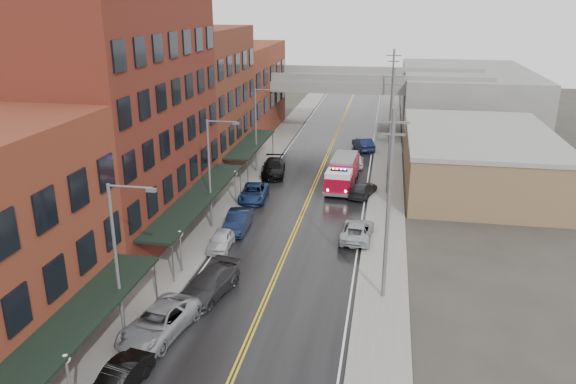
{
  "coord_description": "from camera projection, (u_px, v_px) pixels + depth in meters",
  "views": [
    {
      "loc": [
        6.84,
        -16.71,
        17.77
      ],
      "look_at": [
        -0.73,
        25.47,
        3.0
      ],
      "focal_mm": 35.0,
      "sensor_mm": 36.0,
      "label": 1
    }
  ],
  "objects": [
    {
      "name": "curb_right",
      "position": [
        368.0,
        211.0,
        49.43
      ],
      "size": [
        0.3,
        160.0,
        0.15
      ],
      "primitive_type": "cube",
      "color": "gray",
      "rests_on": "ground"
    },
    {
      "name": "brick_building_c",
      "position": [
        197.0,
        100.0,
        59.95
      ],
      "size": [
        9.0,
        15.0,
        15.0
      ],
      "primitive_type": "cube",
      "color": "#5C2D1B",
      "rests_on": "ground"
    },
    {
      "name": "awning_1",
      "position": [
        198.0,
        197.0,
        44.17
      ],
      "size": [
        2.6,
        18.0,
        3.09
      ],
      "color": "black",
      "rests_on": "ground"
    },
    {
      "name": "overpass",
      "position": [
        339.0,
        88.0,
        78.23
      ],
      "size": [
        40.0,
        10.0,
        7.5
      ],
      "color": "slate",
      "rests_on": "ground"
    },
    {
      "name": "sidewalk_right",
      "position": [
        387.0,
        212.0,
        49.16
      ],
      "size": [
        3.0,
        160.0,
        0.15
      ],
      "primitive_type": "cube",
      "color": "slate",
      "rests_on": "ground"
    },
    {
      "name": "parked_car_left_5",
      "position": [
        238.0,
        221.0,
        45.34
      ],
      "size": [
        1.8,
        4.79,
        1.56
      ],
      "primitive_type": "imported",
      "rotation": [
        0.0,
        0.0,
        0.03
      ],
      "color": "black",
      "rests_on": "ground"
    },
    {
      "name": "parked_car_left_1",
      "position": [
        119.0,
        379.0,
        26.64
      ],
      "size": [
        2.07,
        4.31,
        1.36
      ],
      "primitive_type": "imported",
      "rotation": [
        0.0,
        0.0,
        -0.16
      ],
      "color": "black",
      "rests_on": "ground"
    },
    {
      "name": "right_far_block",
      "position": [
        465.0,
        97.0,
        83.32
      ],
      "size": [
        18.0,
        30.0,
        8.0
      ],
      "primitive_type": "cube",
      "color": "slate",
      "rests_on": "ground"
    },
    {
      "name": "parked_car_left_3",
      "position": [
        209.0,
        284.0,
        35.29
      ],
      "size": [
        3.29,
        5.73,
        1.56
      ],
      "primitive_type": "imported",
      "rotation": [
        0.0,
        0.0,
        -0.21
      ],
      "color": "#29292C",
      "rests_on": "ground"
    },
    {
      "name": "road",
      "position": [
        305.0,
        208.0,
        50.4
      ],
      "size": [
        11.0,
        160.0,
        0.02
      ],
      "primitive_type": "cube",
      "color": "black",
      "rests_on": "ground"
    },
    {
      "name": "parked_car_left_4",
      "position": [
        221.0,
        240.0,
        42.07
      ],
      "size": [
        1.75,
        4.0,
        1.34
      ],
      "primitive_type": "imported",
      "rotation": [
        0.0,
        0.0,
        0.04
      ],
      "color": "silver",
      "rests_on": "ground"
    },
    {
      "name": "parked_car_right_2",
      "position": [
        356.0,
        161.0,
        62.66
      ],
      "size": [
        1.81,
        4.04,
        1.35
      ],
      "primitive_type": "imported",
      "rotation": [
        0.0,
        0.0,
        3.2
      ],
      "color": "silver",
      "rests_on": "ground"
    },
    {
      "name": "utility_pole_2",
      "position": [
        392.0,
        95.0,
        70.41
      ],
      "size": [
        1.8,
        0.24,
        12.0
      ],
      "color": "#59595B",
      "rests_on": "ground"
    },
    {
      "name": "street_lamp_0",
      "position": [
        120.0,
        253.0,
        29.33
      ],
      "size": [
        2.64,
        0.22,
        9.0
      ],
      "color": "#59595B",
      "rests_on": "ground"
    },
    {
      "name": "parked_car_right_1",
      "position": [
        363.0,
        189.0,
        53.27
      ],
      "size": [
        2.99,
        4.95,
        1.34
      ],
      "primitive_type": "imported",
      "rotation": [
        0.0,
        0.0,
        2.89
      ],
      "color": "#242426",
      "rests_on": "ground"
    },
    {
      "name": "globe_lamp_1",
      "position": [
        180.0,
        242.0,
        37.69
      ],
      "size": [
        0.44,
        0.44,
        3.12
      ],
      "color": "#59595B",
      "rests_on": "ground"
    },
    {
      "name": "parked_car_left_6",
      "position": [
        254.0,
        193.0,
        52.14
      ],
      "size": [
        2.71,
        5.26,
        1.42
      ],
      "primitive_type": "imported",
      "rotation": [
        0.0,
        0.0,
        0.07
      ],
      "color": "navy",
      "rests_on": "ground"
    },
    {
      "name": "parked_car_right_0",
      "position": [
        357.0,
        231.0,
        43.64
      ],
      "size": [
        2.62,
        5.23,
        1.42
      ],
      "primitive_type": "imported",
      "rotation": [
        0.0,
        0.0,
        3.09
      ],
      "color": "#9EA1A5",
      "rests_on": "ground"
    },
    {
      "name": "utility_pole_1",
      "position": [
        391.0,
        130.0,
        51.8
      ],
      "size": [
        1.8,
        0.24,
        12.0
      ],
      "color": "#59595B",
      "rests_on": "ground"
    },
    {
      "name": "tan_building",
      "position": [
        478.0,
        160.0,
        56.22
      ],
      "size": [
        14.0,
        22.0,
        5.0
      ],
      "primitive_type": "cube",
      "color": "brown",
      "rests_on": "ground"
    },
    {
      "name": "awning_2",
      "position": [
        251.0,
        144.0,
        60.45
      ],
      "size": [
        2.6,
        13.0,
        3.09
      ],
      "color": "black",
      "rests_on": "ground"
    },
    {
      "name": "globe_lamp_0",
      "position": [
        67.0,
        370.0,
        24.66
      ],
      "size": [
        0.44,
        0.44,
        3.12
      ],
      "color": "#59595B",
      "rests_on": "ground"
    },
    {
      "name": "globe_lamp_2",
      "position": [
        235.0,
        180.0,
        50.72
      ],
      "size": [
        0.44,
        0.44,
        3.12
      ],
      "color": "#59595B",
      "rests_on": "ground"
    },
    {
      "name": "street_lamp_1",
      "position": [
        212.0,
        168.0,
        44.22
      ],
      "size": [
        2.64,
        0.22,
        9.0
      ],
      "color": "#59595B",
      "rests_on": "ground"
    },
    {
      "name": "curb_left",
      "position": [
        244.0,
        203.0,
        51.32
      ],
      "size": [
        0.3,
        160.0,
        0.15
      ],
      "primitive_type": "cube",
      "color": "gray",
      "rests_on": "ground"
    },
    {
      "name": "brick_building_far",
      "position": [
        240.0,
        90.0,
        76.72
      ],
      "size": [
        9.0,
        20.0,
        12.0
      ],
      "primitive_type": "cube",
      "color": "maroon",
      "rests_on": "ground"
    },
    {
      "name": "brick_building_b",
      "position": [
        122.0,
        119.0,
        43.18
      ],
      "size": [
        9.0,
        20.0,
        18.0
      ],
      "primitive_type": "cube",
      "color": "#582317",
      "rests_on": "ground"
    },
    {
      "name": "parked_car_left_7",
      "position": [
        273.0,
        168.0,
        59.49
      ],
      "size": [
        3.08,
        5.98,
        1.66
      ],
      "primitive_type": "imported",
      "rotation": [
        0.0,
        0.0,
        0.14
      ],
      "color": "black",
      "rests_on": "ground"
    },
    {
      "name": "fire_truck",
      "position": [
        342.0,
        172.0,
        55.41
      ],
      "size": [
        3.48,
        7.99,
        2.87
      ],
      "rotation": [
        0.0,
        0.0,
        -0.05
      ],
      "color": "maroon",
      "rests_on": "ground"
    },
    {
      "name": "awning_0",
      "position": [
        67.0,
        330.0,
        26.48
      ],
      "size": [
        2.6,
        16.0,
        3.09
      ],
      "color": "black",
      "rests_on": "ground"
    },
    {
      "name": "utility_pole_0",
      "position": [
        389.0,
        204.0,
        33.19
      ],
      "size": [
        1.8,
        0.24,
        12.0
      ],
      "color": "#59595B",
      "rests_on": "ground"
    },
    {
      "name": "parked_car_left_2",
      "position": [
        159.0,
        322.0,
        31.08
      ],
      "size": [
        3.63,
        6.12,
        1.6
      ],
      "primitive_type": "imported",
      "rotation": [
        0.0,
        0.0,
        -0.18
      ],
      "color": "gray",
      "rests_on": "ground"
    },
    {
      "name": "parked_car_right_3",
      "position": [
        363.0,
        144.0,
        69.32
      ],
      "size": [
        3.18,
        5.15,
        1.6
      ],
      "primitive_type": "imported",
      "rotation": [
        0.0,
        0.0,
        3.47
      ],
      "color": "black",
      "rests_on": "ground"
    },
    {
      "name": "sidewalk_left",
      "position": [
        227.0,
        202.0,
        51.6
      ],
      "size": [
        3.0,
        160.0,
        0.15
      ],
      "primitive_type": "cube",
      "color": "slate",
      "rests_on": "ground"
    },
    {
      "name": "street_lamp_2",
      "position": [
        258.0,
        125.0,
        59.11
      ],
      "size": [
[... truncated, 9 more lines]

